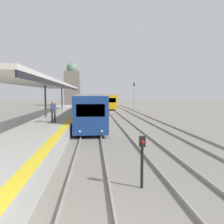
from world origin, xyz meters
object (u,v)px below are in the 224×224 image
object	(u,v)px
person_on_platform	(53,109)
signal_mast_far	(134,93)
signal_post_near	(142,156)
train_far	(103,98)
train_near	(92,104)

from	to	relation	value
person_on_platform	signal_mast_far	bearing A→B (deg)	68.52
person_on_platform	signal_post_near	xyz separation A→B (m)	(4.68, -9.82, -0.91)
train_far	signal_mast_far	world-z (taller)	signal_mast_far
train_near	signal_post_near	xyz separation A→B (m)	(1.82, -25.19, -0.65)
person_on_platform	train_near	world-z (taller)	train_near
signal_post_near	train_near	bearing A→B (deg)	94.14
person_on_platform	signal_post_near	world-z (taller)	person_on_platform
train_far	signal_mast_far	size ratio (longest dim) A/B	11.92
signal_post_near	signal_mast_far	bearing A→B (deg)	79.74
train_near	train_far	bearing A→B (deg)	85.28
signal_mast_far	signal_post_near	bearing A→B (deg)	-100.26
train_near	signal_post_near	bearing A→B (deg)	-85.86
train_far	signal_post_near	size ratio (longest dim) A/B	37.65
train_near	signal_mast_far	bearing A→B (deg)	58.81
train_far	signal_post_near	bearing A→B (deg)	-91.44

